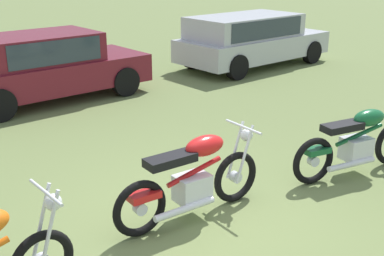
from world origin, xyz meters
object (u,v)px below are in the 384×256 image
at_px(motorcycle_green, 357,142).
at_px(car_silver, 249,37).
at_px(car_burgundy, 45,63).
at_px(motorcycle_red, 193,179).

relative_size(motorcycle_green, car_silver, 0.46).
xyz_separation_m(motorcycle_green, car_burgundy, (-2.47, 6.14, 0.32)).
bearing_deg(motorcycle_red, car_burgundy, 86.01).
xyz_separation_m(motorcycle_red, car_silver, (5.90, 6.10, 0.34)).
xyz_separation_m(car_burgundy, car_silver, (5.75, 0.20, 0.04)).
height_order(motorcycle_red, car_burgundy, car_burgundy).
bearing_deg(motorcycle_red, car_silver, 43.50).
relative_size(motorcycle_red, car_silver, 0.44).
bearing_deg(motorcycle_green, motorcycle_red, -178.30).
distance_m(car_burgundy, car_silver, 5.75).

